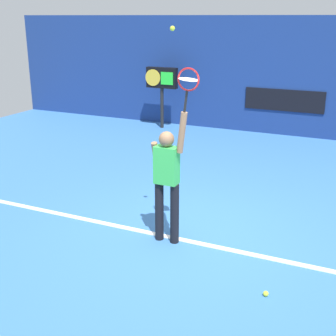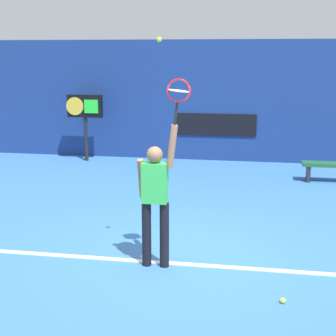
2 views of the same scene
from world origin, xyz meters
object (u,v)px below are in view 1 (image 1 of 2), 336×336
Objects in this scene: tennis_player at (167,177)px; tennis_ball at (172,28)px; scoreboard_clock at (162,81)px; tennis_racket at (188,82)px; spare_ball at (266,294)px.

tennis_player is 29.28× the size of tennis_ball.
tennis_ball is 0.04× the size of scoreboard_clock.
tennis_racket is at bearing -0.78° from tennis_player.
tennis_ball is (-0.26, 0.08, 0.67)m from tennis_racket.
tennis_ball is (0.05, 0.07, 2.06)m from tennis_player.
tennis_racket is (0.31, -0.00, 1.38)m from tennis_player.
spare_ball is at bearing -25.74° from tennis_player.
tennis_racket reaches higher than spare_ball.
spare_ball is at bearing -56.33° from scoreboard_clock.
tennis_player is at bearing 154.26° from spare_ball.
tennis_ball is at bearing 163.77° from tennis_racket.
spare_ball is at bearing -28.37° from tennis_ball.
tennis_ball reaches higher than scoreboard_clock.
scoreboard_clock is at bearing 116.20° from tennis_player.
tennis_player is 1.42m from tennis_racket.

